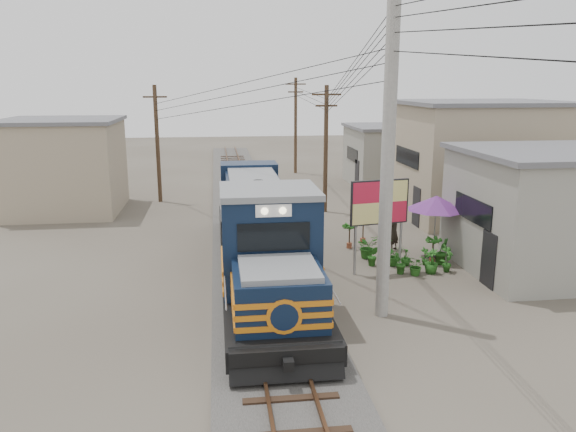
{
  "coord_description": "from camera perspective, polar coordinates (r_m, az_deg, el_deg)",
  "views": [
    {
      "loc": [
        -1.52,
        -16.46,
        7.14
      ],
      "look_at": [
        1.12,
        4.06,
        2.2
      ],
      "focal_mm": 35.0,
      "sensor_mm": 36.0,
      "label": 1
    }
  ],
  "objects": [
    {
      "name": "billboard",
      "position": [
        21.32,
        9.29,
        1.14
      ],
      "size": [
        2.32,
        0.53,
        3.61
      ],
      "rotation": [
        0.0,
        0.0,
        0.18
      ],
      "color": "#99999E",
      "rests_on": "ground"
    },
    {
      "name": "ground",
      "position": [
        18.01,
        -1.91,
        -9.94
      ],
      "size": [
        120.0,
        120.0,
        0.0
      ],
      "primitive_type": "plane",
      "color": "#473F35",
      "rests_on": "ground"
    },
    {
      "name": "shophouse_back",
      "position": [
        40.76,
        10.68,
        6.11
      ],
      "size": [
        6.3,
        6.3,
        4.2
      ],
      "color": "gray",
      "rests_on": "ground"
    },
    {
      "name": "shophouse_front",
      "position": [
        23.9,
        25.88,
        0.52
      ],
      "size": [
        7.35,
        6.3,
        4.7
      ],
      "color": "gray",
      "rests_on": "ground"
    },
    {
      "name": "shophouse_left",
      "position": [
        33.86,
        -21.84,
        4.78
      ],
      "size": [
        6.3,
        6.3,
        5.2
      ],
      "color": "gray",
      "rests_on": "ground"
    },
    {
      "name": "wooden_pole_left",
      "position": [
        34.81,
        -13.13,
        7.38
      ],
      "size": [
        1.6,
        0.24,
        7.0
      ],
      "color": "#4C3826",
      "rests_on": "ground"
    },
    {
      "name": "vendor",
      "position": [
        24.78,
        10.68,
        -1.55
      ],
      "size": [
        0.72,
        0.69,
        1.66
      ],
      "primitive_type": "imported",
      "rotation": [
        0.0,
        0.0,
        3.84
      ],
      "color": "black",
      "rests_on": "ground"
    },
    {
      "name": "utility_pole_main",
      "position": [
        16.87,
        10.1,
        5.93
      ],
      "size": [
        0.4,
        0.4,
        10.0
      ],
      "color": "#9E9B93",
      "rests_on": "ground"
    },
    {
      "name": "shophouse_mid",
      "position": [
        31.98,
        18.83,
        5.48
      ],
      "size": [
        8.4,
        7.35,
        6.2
      ],
      "color": "gray",
      "rests_on": "ground"
    },
    {
      "name": "wooden_pole_mid",
      "position": [
        31.24,
        3.86,
        7.04
      ],
      "size": [
        1.6,
        0.24,
        7.0
      ],
      "color": "#4C3826",
      "rests_on": "ground"
    },
    {
      "name": "market_umbrella",
      "position": [
        23.71,
        14.84,
        1.26
      ],
      "size": [
        2.59,
        2.59,
        2.64
      ],
      "rotation": [
        0.0,
        0.0,
        0.08
      ],
      "color": "black",
      "rests_on": "ground"
    },
    {
      "name": "wooden_pole_far",
      "position": [
        45.02,
        0.77,
        9.35
      ],
      "size": [
        1.6,
        0.24,
        7.5
      ],
      "color": "#4C3826",
      "rests_on": "ground"
    },
    {
      "name": "ballast",
      "position": [
        27.43,
        -3.9,
        -1.51
      ],
      "size": [
        3.6,
        70.0,
        0.16
      ],
      "primitive_type": "cube",
      "color": "#595651",
      "rests_on": "ground"
    },
    {
      "name": "track",
      "position": [
        27.39,
        -3.91,
        -1.15
      ],
      "size": [
        1.15,
        70.0,
        0.12
      ],
      "color": "#51331E",
      "rests_on": "ground"
    },
    {
      "name": "plant_nursery",
      "position": [
        22.85,
        11.49,
        -3.85
      ],
      "size": [
        3.68,
        3.36,
        1.09
      ],
      "color": "#215819",
      "rests_on": "ground"
    },
    {
      "name": "locomotive",
      "position": [
        20.66,
        -2.85,
        -1.77
      ],
      "size": [
        2.93,
        15.96,
        3.96
      ],
      "color": "black",
      "rests_on": "ground"
    },
    {
      "name": "power_lines",
      "position": [
        25.0,
        -4.3,
        14.37
      ],
      "size": [
        9.65,
        19.0,
        3.3
      ],
      "color": "black",
      "rests_on": "ground"
    }
  ]
}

